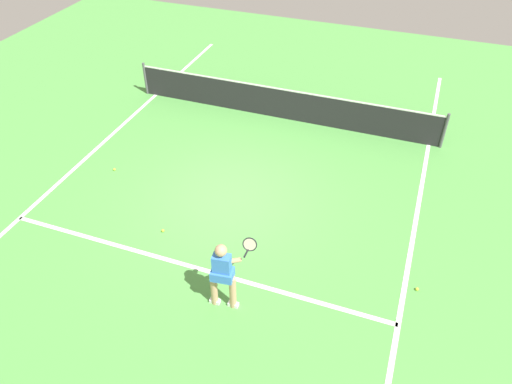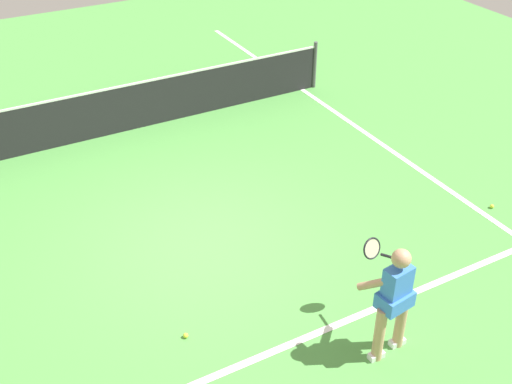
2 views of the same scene
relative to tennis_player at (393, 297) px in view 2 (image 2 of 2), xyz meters
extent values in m
plane|color=#4C9342|center=(-1.09, 2.98, -0.85)|extent=(24.26, 24.26, 0.00)
cube|color=white|center=(-1.09, 0.62, -0.84)|extent=(8.50, 0.10, 0.01)
cube|color=white|center=(3.16, 2.98, -0.84)|extent=(0.10, 16.66, 0.01)
cylinder|color=#4C4C51|center=(3.46, 6.93, -0.33)|extent=(0.08, 0.08, 1.04)
cube|color=#232326|center=(-1.09, 6.93, -0.39)|extent=(9.02, 0.02, 0.92)
cube|color=white|center=(-1.09, 6.93, 0.09)|extent=(9.02, 0.02, 0.04)
cylinder|color=tan|center=(-0.18, -0.05, -0.46)|extent=(0.13, 0.13, 0.78)
cylinder|color=tan|center=(0.17, -0.01, -0.46)|extent=(0.13, 0.13, 0.78)
cube|color=white|center=(-0.18, -0.05, -0.81)|extent=(0.20, 0.10, 0.08)
cube|color=white|center=(0.17, -0.01, -0.81)|extent=(0.20, 0.10, 0.08)
cube|color=#3875D6|center=(0.00, -0.03, 0.19)|extent=(0.34, 0.24, 0.52)
cube|color=#3875D6|center=(0.00, -0.03, -0.01)|extent=(0.43, 0.33, 0.20)
sphere|color=tan|center=(0.00, -0.03, 0.59)|extent=(0.22, 0.22, 0.22)
cylinder|color=tan|center=(-0.17, 0.10, 0.21)|extent=(0.33, 0.45, 0.37)
cylinder|color=tan|center=(0.12, 0.14, 0.21)|extent=(0.23, 0.48, 0.37)
cylinder|color=black|center=(0.28, 0.43, 0.17)|extent=(0.08, 0.30, 0.14)
torus|color=black|center=(0.24, 0.73, 0.11)|extent=(0.30, 0.16, 0.28)
cylinder|color=beige|center=(0.24, 0.73, 0.11)|extent=(0.25, 0.12, 0.23)
sphere|color=#D1E533|center=(3.39, 1.57, -0.81)|extent=(0.07, 0.07, 0.07)
sphere|color=#D1E533|center=(-2.05, 1.34, -0.81)|extent=(0.07, 0.07, 0.07)
camera|label=1|loc=(2.61, -5.42, 6.69)|focal=34.73mm
camera|label=2|loc=(-3.97, -3.99, 5.01)|focal=44.67mm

